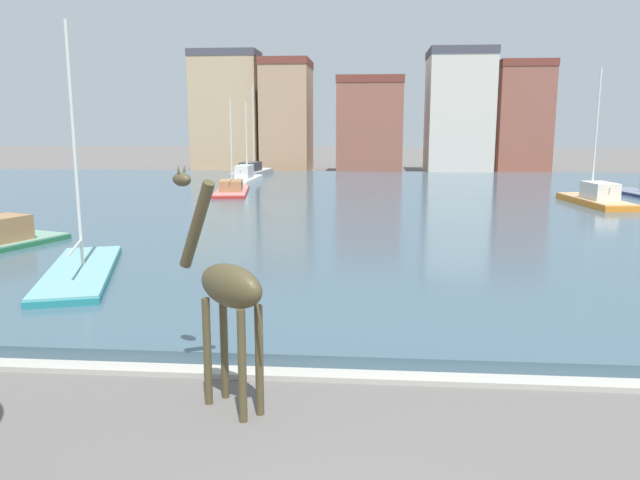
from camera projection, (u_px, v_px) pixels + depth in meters
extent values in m
cube|color=#3D5666|center=(368.00, 205.00, 40.15)|extent=(85.70, 54.71, 0.40)
cube|color=#ADA89E|center=(357.00, 377.00, 13.13)|extent=(85.70, 0.50, 0.12)
cylinder|color=#4C4228|center=(207.00, 352.00, 11.81)|extent=(0.15, 0.15, 2.11)
cylinder|color=#4C4228|center=(224.00, 346.00, 12.09)|extent=(0.15, 0.15, 2.11)
cylinder|color=#4C4228|center=(242.00, 367.00, 11.09)|extent=(0.15, 0.15, 2.11)
cylinder|color=#4C4228|center=(259.00, 361.00, 11.37)|extent=(0.15, 0.15, 2.11)
ellipsoid|color=#4C4228|center=(231.00, 286.00, 11.34)|extent=(1.65, 1.51, 0.80)
cylinder|color=#4C4228|center=(197.00, 225.00, 11.86)|extent=(1.00, 0.88, 1.80)
ellipsoid|color=#4C4228|center=(182.00, 180.00, 12.02)|extent=(0.55, 0.52, 0.27)
cone|color=#4C4228|center=(178.00, 169.00, 11.93)|extent=(0.06, 0.06, 0.15)
cone|color=#4C4228|center=(184.00, 168.00, 12.02)|extent=(0.06, 0.06, 0.15)
cylinder|color=#4C4228|center=(259.00, 312.00, 10.87)|extent=(0.20, 0.18, 0.85)
cube|color=#939399|center=(252.00, 175.00, 61.14)|extent=(2.91, 8.47, 0.84)
ellipsoid|color=#939399|center=(263.00, 172.00, 64.97)|extent=(2.23, 3.07, 0.79)
cube|color=#B1B1B5|center=(252.00, 171.00, 61.06)|extent=(2.86, 8.30, 0.06)
cube|color=#333338|center=(250.00, 166.00, 60.38)|extent=(1.79, 3.03, 0.86)
cylinder|color=silver|center=(253.00, 129.00, 60.92)|extent=(0.12, 0.12, 8.23)
cylinder|color=silver|center=(250.00, 162.00, 60.10)|extent=(0.33, 2.90, 0.08)
ellipsoid|color=navy|center=(617.00, 192.00, 47.26)|extent=(2.40, 2.81, 0.54)
cube|color=white|center=(246.00, 183.00, 52.71)|extent=(1.72, 7.10, 0.84)
ellipsoid|color=white|center=(254.00, 180.00, 56.00)|extent=(1.50, 2.49, 0.80)
cube|color=silver|center=(246.00, 178.00, 52.63)|extent=(1.69, 6.96, 0.06)
cube|color=silver|center=(244.00, 172.00, 52.00)|extent=(1.18, 2.49, 1.09)
cylinder|color=silver|center=(246.00, 141.00, 52.58)|extent=(0.12, 0.12, 6.32)
cylinder|color=silver|center=(244.00, 168.00, 51.78)|extent=(0.11, 2.48, 0.08)
cube|color=red|center=(232.00, 195.00, 45.42)|extent=(3.39, 7.73, 0.58)
ellipsoid|color=red|center=(235.00, 190.00, 48.90)|extent=(2.41, 2.90, 0.55)
cube|color=#C7716E|center=(232.00, 190.00, 45.36)|extent=(3.32, 7.57, 0.06)
cube|color=#9E7047|center=(231.00, 185.00, 44.74)|extent=(1.96, 2.83, 0.75)
cylinder|color=silver|center=(231.00, 145.00, 45.32)|extent=(0.12, 0.12, 6.60)
cylinder|color=silver|center=(231.00, 179.00, 44.47)|extent=(0.49, 2.59, 0.08)
cylinder|color=silver|center=(0.00, 221.00, 25.14)|extent=(0.82, 2.18, 0.08)
cube|color=orange|center=(594.00, 205.00, 38.87)|extent=(2.82, 7.30, 0.74)
ellipsoid|color=orange|center=(572.00, 199.00, 42.19)|extent=(2.12, 2.68, 0.71)
cube|color=#E2A56E|center=(595.00, 199.00, 38.79)|extent=(2.76, 7.15, 0.06)
cube|color=silver|center=(600.00, 191.00, 38.17)|extent=(1.71, 2.63, 1.03)
cylinder|color=silver|center=(596.00, 134.00, 38.59)|extent=(0.12, 0.12, 8.03)
cylinder|color=silver|center=(601.00, 186.00, 37.93)|extent=(0.35, 2.49, 0.08)
cube|color=teal|center=(81.00, 278.00, 20.56)|extent=(4.23, 7.80, 0.59)
ellipsoid|color=teal|center=(94.00, 256.00, 23.99)|extent=(2.53, 3.07, 0.56)
cube|color=#6EA5A8|center=(80.00, 269.00, 20.50)|extent=(4.14, 7.65, 0.06)
cylinder|color=silver|center=(74.00, 147.00, 20.32)|extent=(0.12, 0.12, 8.00)
cylinder|color=silver|center=(75.00, 247.00, 19.62)|extent=(0.89, 2.54, 0.08)
cube|color=tan|center=(227.00, 115.00, 71.66)|extent=(7.53, 5.15, 12.81)
cube|color=#42424C|center=(225.00, 54.00, 70.42)|extent=(7.68, 5.25, 0.80)
cube|color=tan|center=(287.00, 120.00, 71.55)|extent=(5.34, 7.67, 11.80)
cube|color=brown|center=(287.00, 63.00, 70.40)|extent=(5.45, 7.83, 0.80)
cube|color=#8E5142|center=(370.00, 129.00, 68.24)|extent=(7.08, 5.52, 9.70)
cube|color=brown|center=(370.00, 80.00, 67.28)|extent=(7.22, 5.63, 0.80)
cube|color=beige|center=(458.00, 116.00, 67.77)|extent=(6.79, 7.56, 12.48)
cube|color=#42424C|center=(461.00, 53.00, 66.56)|extent=(6.92, 7.71, 0.80)
cube|color=#8E5142|center=(521.00, 121.00, 70.04)|extent=(5.83, 6.09, 11.50)
cube|color=brown|center=(524.00, 65.00, 68.92)|extent=(5.95, 6.21, 0.80)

